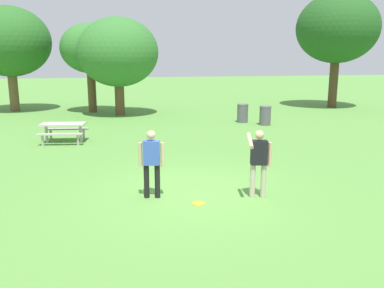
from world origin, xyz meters
The scene contains 11 objects.
ground_plane centered at (0.00, 0.00, 0.00)m, with size 120.00×120.00×0.00m, color #568E3D.
person_thrower centered at (1.47, -0.65, 0.96)m, with size 0.71×0.65×1.64m.
person_catcher centered at (-1.01, -0.12, 0.94)m, with size 0.60×0.29×1.64m.
frisbee centered at (-0.02, -0.79, 0.01)m, with size 0.29×0.29×0.03m, color yellow.
picnic_table_near centered at (-3.71, 7.00, 0.56)m, with size 1.88×1.64×0.77m.
trash_can_beside_table centered at (5.68, 9.30, 0.48)m, with size 0.59×0.59×0.96m.
trash_can_further_along centered at (4.87, 10.35, 0.48)m, with size 0.59×0.59×0.96m.
tree_tall_left centered at (-7.63, 17.55, 4.22)m, with size 4.95×4.95×6.35m.
tree_broad_center centered at (-2.85, 16.08, 3.79)m, with size 3.47×3.47×5.31m.
tree_far_right centered at (-1.25, 14.37, 3.57)m, with size 4.57×4.57×5.53m.
tree_slender_mid centered at (12.86, 15.19, 5.13)m, with size 5.27×5.27×7.40m.
Camera 1 is at (-1.98, -9.32, 3.31)m, focal length 37.64 mm.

